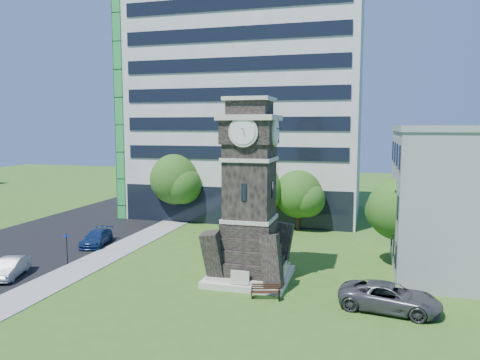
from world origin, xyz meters
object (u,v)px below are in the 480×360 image
(car_street_mid, at_px, (10,268))
(car_street_north, at_px, (96,238))
(street_sign, at_px, (67,246))
(park_bench, at_px, (266,291))
(car_east_lot, at_px, (390,297))
(clock_tower, at_px, (250,203))

(car_street_mid, height_order, car_street_north, car_street_mid)
(car_street_mid, xyz_separation_m, street_sign, (2.05, 3.47, 0.82))
(park_bench, bearing_deg, car_street_north, 138.26)
(car_street_mid, distance_m, car_east_lot, 24.99)
(clock_tower, distance_m, street_sign, 14.48)
(car_street_mid, xyz_separation_m, park_bench, (17.85, 0.70, -0.17))
(car_street_north, bearing_deg, street_sign, -90.18)
(car_street_mid, bearing_deg, park_bench, -15.65)
(car_street_mid, xyz_separation_m, car_east_lot, (24.98, 0.80, 0.12))
(car_east_lot, bearing_deg, car_street_north, 80.28)
(clock_tower, height_order, street_sign, clock_tower)
(car_street_mid, relative_size, street_sign, 1.69)
(car_east_lot, relative_size, park_bench, 3.15)
(park_bench, bearing_deg, clock_tower, 104.29)
(car_street_north, relative_size, car_east_lot, 0.80)
(car_street_north, height_order, street_sign, street_sign)
(clock_tower, xyz_separation_m, car_street_north, (-15.17, 5.30, -4.63))
(clock_tower, bearing_deg, park_bench, -60.69)
(clock_tower, relative_size, street_sign, 5.19)
(car_street_north, distance_m, car_east_lot, 25.58)
(street_sign, bearing_deg, clock_tower, 2.71)
(car_street_north, bearing_deg, clock_tower, -31.25)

